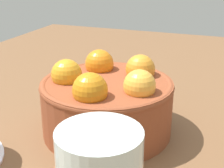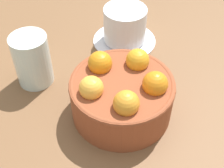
{
  "view_description": "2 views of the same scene",
  "coord_description": "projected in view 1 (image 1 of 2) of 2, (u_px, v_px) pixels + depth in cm",
  "views": [
    {
      "loc": [
        -35.7,
        -14.11,
        21.38
      ],
      "look_at": [
        -0.69,
        -0.95,
        6.97
      ],
      "focal_mm": 52.63,
      "sensor_mm": 36.0,
      "label": 1
    },
    {
      "loc": [
        23.64,
        -25.06,
        40.93
      ],
      "look_at": [
        -1.96,
        -0.3,
        5.35
      ],
      "focal_mm": 49.9,
      "sensor_mm": 36.0,
      "label": 2
    }
  ],
  "objects": [
    {
      "name": "terracotta_bowl",
      "position": [
        107.0,
        101.0,
        0.42
      ],
      "size": [
        16.84,
        16.84,
        9.7
      ],
      "color": "brown",
      "rests_on": "ground_plane"
    },
    {
      "name": "ground_plane",
      "position": [
        107.0,
        141.0,
        0.44
      ],
      "size": [
        126.06,
        89.73,
        3.32
      ],
      "primitive_type": "cube",
      "color": "brown"
    }
  ]
}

